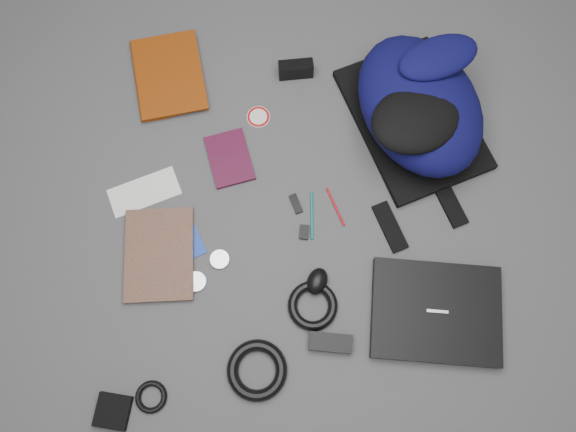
{
  "coord_description": "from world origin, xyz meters",
  "views": [
    {
      "loc": [
        -0.01,
        -0.43,
        1.53
      ],
      "look_at": [
        0.0,
        0.0,
        0.02
      ],
      "focal_mm": 35.0,
      "sensor_mm": 36.0,
      "label": 1
    }
  ],
  "objects_px": {
    "comic_book": "(125,256)",
    "power_brick": "(330,343)",
    "backpack": "(420,105)",
    "compact_camera": "(296,69)",
    "laptop": "(436,312)",
    "dvd_case": "(230,158)",
    "mouse": "(317,281)",
    "pouch": "(113,411)",
    "textbook_red": "(135,82)"
  },
  "relations": [
    {
      "from": "laptop",
      "to": "dvd_case",
      "type": "distance_m",
      "value": 0.72
    },
    {
      "from": "mouse",
      "to": "power_brick",
      "type": "distance_m",
      "value": 0.17
    },
    {
      "from": "pouch",
      "to": "power_brick",
      "type": "bearing_deg",
      "value": 16.21
    },
    {
      "from": "compact_camera",
      "to": "pouch",
      "type": "bearing_deg",
      "value": -121.89
    },
    {
      "from": "backpack",
      "to": "compact_camera",
      "type": "height_order",
      "value": "backpack"
    },
    {
      "from": "textbook_red",
      "to": "mouse",
      "type": "xyz_separation_m",
      "value": [
        0.53,
        -0.62,
        0.01
      ]
    },
    {
      "from": "mouse",
      "to": "power_brick",
      "type": "xyz_separation_m",
      "value": [
        0.03,
        -0.16,
        -0.01
      ]
    },
    {
      "from": "compact_camera",
      "to": "mouse",
      "type": "relative_size",
      "value": 1.35
    },
    {
      "from": "laptop",
      "to": "power_brick",
      "type": "xyz_separation_m",
      "value": [
        -0.29,
        -0.08,
        -0.0
      ]
    },
    {
      "from": "pouch",
      "to": "comic_book",
      "type": "bearing_deg",
      "value": 89.53
    },
    {
      "from": "backpack",
      "to": "compact_camera",
      "type": "relative_size",
      "value": 4.83
    },
    {
      "from": "dvd_case",
      "to": "power_brick",
      "type": "distance_m",
      "value": 0.6
    },
    {
      "from": "comic_book",
      "to": "power_brick",
      "type": "relative_size",
      "value": 2.28
    },
    {
      "from": "backpack",
      "to": "comic_book",
      "type": "height_order",
      "value": "backpack"
    },
    {
      "from": "mouse",
      "to": "power_brick",
      "type": "height_order",
      "value": "mouse"
    },
    {
      "from": "laptop",
      "to": "textbook_red",
      "type": "relative_size",
      "value": 1.25
    },
    {
      "from": "backpack",
      "to": "dvd_case",
      "type": "relative_size",
      "value": 3.05
    },
    {
      "from": "backpack",
      "to": "mouse",
      "type": "xyz_separation_m",
      "value": [
        -0.3,
        -0.48,
        -0.08
      ]
    },
    {
      "from": "dvd_case",
      "to": "compact_camera",
      "type": "height_order",
      "value": "compact_camera"
    },
    {
      "from": "laptop",
      "to": "compact_camera",
      "type": "distance_m",
      "value": 0.81
    },
    {
      "from": "dvd_case",
      "to": "pouch",
      "type": "distance_m",
      "value": 0.75
    },
    {
      "from": "textbook_red",
      "to": "mouse",
      "type": "height_order",
      "value": "mouse"
    },
    {
      "from": "comic_book",
      "to": "laptop",
      "type": "bearing_deg",
      "value": -13.02
    },
    {
      "from": "dvd_case",
      "to": "compact_camera",
      "type": "bearing_deg",
      "value": 39.41
    },
    {
      "from": "textbook_red",
      "to": "comic_book",
      "type": "relative_size",
      "value": 1.04
    },
    {
      "from": "mouse",
      "to": "pouch",
      "type": "height_order",
      "value": "mouse"
    },
    {
      "from": "compact_camera",
      "to": "power_brick",
      "type": "relative_size",
      "value": 0.9
    },
    {
      "from": "mouse",
      "to": "compact_camera",
      "type": "bearing_deg",
      "value": 116.22
    },
    {
      "from": "dvd_case",
      "to": "mouse",
      "type": "xyz_separation_m",
      "value": [
        0.24,
        -0.37,
        0.01
      ]
    },
    {
      "from": "comic_book",
      "to": "pouch",
      "type": "xyz_separation_m",
      "value": [
        -0.0,
        -0.41,
        0.0
      ]
    },
    {
      "from": "textbook_red",
      "to": "mouse",
      "type": "bearing_deg",
      "value": -60.0
    },
    {
      "from": "compact_camera",
      "to": "mouse",
      "type": "xyz_separation_m",
      "value": [
        0.05,
        -0.64,
        -0.01
      ]
    },
    {
      "from": "mouse",
      "to": "dvd_case",
      "type": "bearing_deg",
      "value": 145.77
    },
    {
      "from": "textbook_red",
      "to": "pouch",
      "type": "distance_m",
      "value": 0.94
    },
    {
      "from": "comic_book",
      "to": "compact_camera",
      "type": "xyz_separation_m",
      "value": [
        0.48,
        0.56,
        0.02
      ]
    },
    {
      "from": "backpack",
      "to": "laptop",
      "type": "distance_m",
      "value": 0.57
    },
    {
      "from": "comic_book",
      "to": "compact_camera",
      "type": "bearing_deg",
      "value": 47.38
    },
    {
      "from": "backpack",
      "to": "compact_camera",
      "type": "bearing_deg",
      "value": 133.37
    },
    {
      "from": "backpack",
      "to": "mouse",
      "type": "distance_m",
      "value": 0.57
    },
    {
      "from": "compact_camera",
      "to": "power_brick",
      "type": "distance_m",
      "value": 0.81
    },
    {
      "from": "textbook_red",
      "to": "mouse",
      "type": "relative_size",
      "value": 3.57
    },
    {
      "from": "textbook_red",
      "to": "compact_camera",
      "type": "xyz_separation_m",
      "value": [
        0.48,
        0.03,
        0.01
      ]
    },
    {
      "from": "textbook_red",
      "to": "dvd_case",
      "type": "distance_m",
      "value": 0.38
    },
    {
      "from": "laptop",
      "to": "pouch",
      "type": "bearing_deg",
      "value": -158.73
    },
    {
      "from": "textbook_red",
      "to": "dvd_case",
      "type": "relative_size",
      "value": 1.67
    },
    {
      "from": "textbook_red",
      "to": "compact_camera",
      "type": "height_order",
      "value": "compact_camera"
    },
    {
      "from": "backpack",
      "to": "dvd_case",
      "type": "bearing_deg",
      "value": 170.42
    },
    {
      "from": "backpack",
      "to": "pouch",
      "type": "relative_size",
      "value": 5.86
    },
    {
      "from": "power_brick",
      "to": "laptop",
      "type": "bearing_deg",
      "value": 21.15
    },
    {
      "from": "comic_book",
      "to": "mouse",
      "type": "xyz_separation_m",
      "value": [
        0.53,
        -0.08,
        0.01
      ]
    }
  ]
}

